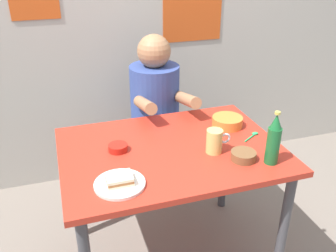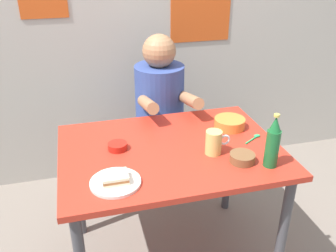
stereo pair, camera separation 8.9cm
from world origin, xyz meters
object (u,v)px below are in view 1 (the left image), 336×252
Objects in this scene: stool at (156,151)px; sandwich at (119,179)px; beer_bottle at (274,140)px; person_seated at (155,97)px; beer_mug at (215,141)px; plate_orange at (120,184)px; sambal_bowl_red at (118,147)px; dining_table at (171,164)px.

stool is 1.04m from sandwich.
stool is 1.72× the size of beer_bottle.
sandwich is at bearing 177.10° from beer_bottle.
beer_mug is at bearing -82.35° from person_seated.
beer_mug reaches higher than sandwich.
beer_mug is (0.50, 0.13, 0.05)m from plate_orange.
stool is 0.63× the size of person_seated.
sambal_bowl_red is at bearing 80.50° from plate_orange.
beer_mug is (0.19, -0.10, 0.15)m from dining_table.
dining_table is at bearing 37.37° from plate_orange.
plate_orange is 2.29× the size of sambal_bowl_red.
beer_bottle is at bearing -2.90° from sandwich.
stool is at bearing 65.06° from sandwich.
stool is (0.09, 0.63, -0.30)m from dining_table.
plate_orange is (-0.40, -0.86, 0.40)m from stool.
plate_orange is 2.00× the size of sandwich.
dining_table is at bearing -98.56° from stool.
plate_orange is 0.29m from sambal_bowl_red.
sandwich is 0.29m from sambal_bowl_red.
beer_mug is (0.50, 0.13, 0.03)m from sandwich.
sandwich is 0.87× the size of beer_mug.
sandwich is at bearing -164.96° from beer_mug.
plate_orange reaches higher than dining_table.
beer_bottle is at bearing -71.03° from stool.
beer_bottle reaches higher than sambal_bowl_red.
plate_orange is at bearing -114.94° from stool.
plate_orange reaches higher than stool.
sambal_bowl_red is (0.05, 0.29, 0.01)m from plate_orange.
person_seated is at bearing 64.77° from plate_orange.
dining_table is 10.00× the size of sandwich.
beer_bottle is at bearing -33.79° from dining_table.
sambal_bowl_red is (-0.35, -0.56, -0.01)m from person_seated.
stool is 0.79m from sambal_bowl_red.
stool is 4.09× the size of sandwich.
stool is 0.86m from beer_mug.
beer_mug is 0.28m from beer_bottle.
stool is 1.03m from plate_orange.
person_seated reaches higher than beer_bottle.
beer_mug is at bearing -27.73° from dining_table.
beer_mug is (0.10, -0.73, 0.45)m from stool.
beer_bottle is at bearing -70.81° from person_seated.
plate_orange is at bearing 0.00° from sandwich.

